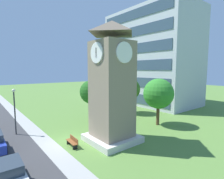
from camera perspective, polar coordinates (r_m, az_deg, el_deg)
ground_plane at (r=18.98m, az=-13.93°, el=-16.01°), size 160.00×160.00×0.00m
kerb_strip at (r=18.39m, az=-19.18°, el=-16.93°), size 120.00×1.60×0.01m
office_building at (r=39.43m, az=12.51°, el=9.77°), size 18.52×10.91×19.20m
clock_tower at (r=17.37m, az=-0.01°, el=0.22°), size 4.59×4.59×11.76m
park_bench at (r=17.75m, az=-12.54°, el=-15.98°), size 1.82×0.59×0.88m
street_lamp at (r=22.25m, az=-28.79°, el=-4.64°), size 0.36×0.36×5.10m
tree_near_tower at (r=23.60m, az=14.67°, el=-1.32°), size 3.88×3.88×6.05m
tree_by_building at (r=24.09m, az=-6.52°, el=-0.81°), size 3.21×3.21×5.79m
tree_streetside at (r=29.23m, az=5.39°, el=0.08°), size 3.72×3.72×5.85m
parked_car_silver at (r=13.52m, az=-30.41°, el=-22.37°), size 4.12×1.97×1.69m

